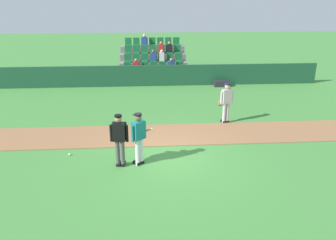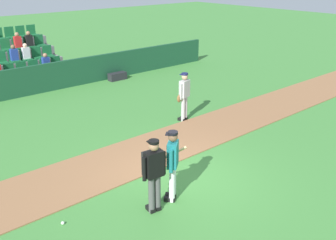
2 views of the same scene
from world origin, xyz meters
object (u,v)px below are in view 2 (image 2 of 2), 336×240
runner_grey_jersey (184,95)px  baseball (63,223)px  umpire_home_plate (154,172)px  equipment_bag (117,76)px  batter_teal_jersey (172,163)px

runner_grey_jersey → baseball: size_ratio=23.78×
umpire_home_plate → runner_grey_jersey: same height
baseball → runner_grey_jersey: bearing=24.3°
equipment_bag → baseball: bearing=-129.5°
baseball → equipment_bag: bearing=50.5°
baseball → umpire_home_plate: bearing=-25.8°
umpire_home_plate → runner_grey_jersey: bearing=40.3°
batter_teal_jersey → equipment_bag: 10.81m
batter_teal_jersey → baseball: batter_teal_jersey is taller
batter_teal_jersey → umpire_home_plate: 0.62m
baseball → equipment_bag: size_ratio=0.08×
runner_grey_jersey → equipment_bag: bearing=78.9°
umpire_home_plate → baseball: umpire_home_plate is taller
umpire_home_plate → runner_grey_jersey: size_ratio=1.00×
runner_grey_jersey → umpire_home_plate: bearing=-139.7°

